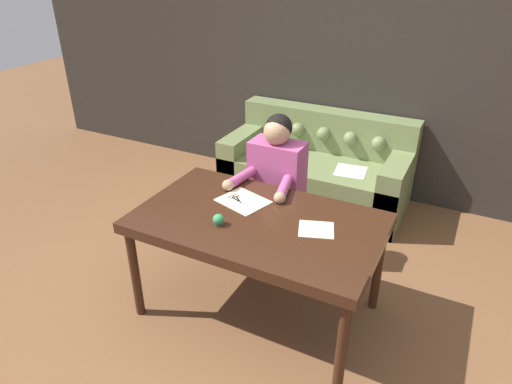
% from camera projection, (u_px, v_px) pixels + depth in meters
% --- Properties ---
extents(ground_plane, '(16.00, 16.00, 0.00)m').
position_uv_depth(ground_plane, '(267.00, 322.00, 3.05)').
color(ground_plane, brown).
extents(wall_back, '(8.00, 0.06, 2.60)m').
position_uv_depth(wall_back, '(373.00, 62.00, 4.15)').
color(wall_back, '#2D2823').
rests_on(wall_back, ground_plane).
extents(dining_table, '(1.52, 0.91, 0.74)m').
position_uv_depth(dining_table, '(258.00, 228.00, 2.85)').
color(dining_table, '#381E11').
rests_on(dining_table, ground_plane).
extents(couch, '(1.73, 0.82, 0.84)m').
position_uv_depth(couch, '(317.00, 170.00, 4.43)').
color(couch, olive).
rests_on(couch, ground_plane).
extents(person, '(0.47, 0.58, 1.19)m').
position_uv_depth(person, '(276.00, 190.00, 3.44)').
color(person, '#33281E').
rests_on(person, ground_plane).
extents(pattern_paper_main, '(0.37, 0.33, 0.00)m').
position_uv_depth(pattern_paper_main, '(243.00, 201.00, 3.00)').
color(pattern_paper_main, beige).
rests_on(pattern_paper_main, dining_table).
extents(pattern_paper_offcut, '(0.26, 0.24, 0.00)m').
position_uv_depth(pattern_paper_offcut, '(316.00, 229.00, 2.70)').
color(pattern_paper_offcut, beige).
rests_on(pattern_paper_offcut, dining_table).
extents(scissors, '(0.23, 0.18, 0.01)m').
position_uv_depth(scissors, '(238.00, 200.00, 3.01)').
color(scissors, silver).
rests_on(scissors, dining_table).
extents(pin_cushion, '(0.07, 0.07, 0.07)m').
position_uv_depth(pin_cushion, '(219.00, 220.00, 2.73)').
color(pin_cushion, '#4C3828').
rests_on(pin_cushion, dining_table).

